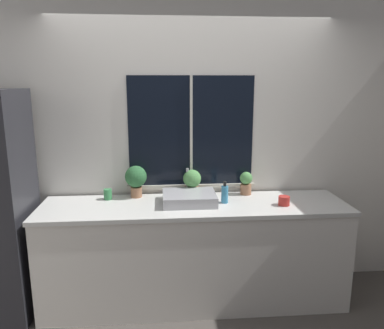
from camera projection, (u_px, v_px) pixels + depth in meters
name	position (u px, v px, depth m)	size (l,w,h in m)	color
ground_plane	(198.00, 321.00, 3.11)	(14.00, 14.00, 0.00)	#4C4742
wall_back	(191.00, 146.00, 3.50)	(8.00, 0.09, 2.70)	silver
wall_right	(374.00, 132.00, 4.45)	(0.06, 7.00, 2.70)	silver
counter	(194.00, 253.00, 3.32)	(2.64, 0.66, 0.91)	white
sink	(189.00, 198.00, 3.24)	(0.46, 0.42, 0.26)	#ADADB2
potted_plant_left	(136.00, 178.00, 3.38)	(0.20, 0.20, 0.29)	#9E6B4C
potted_plant_center	(192.00, 181.00, 3.43)	(0.16, 0.16, 0.24)	#9E6B4C
potted_plant_right	(246.00, 182.00, 3.47)	(0.12, 0.12, 0.21)	#9E6B4C
soap_bottle	(225.00, 194.00, 3.24)	(0.06, 0.06, 0.19)	teal
mug_green	(108.00, 194.00, 3.34)	(0.07, 0.07, 0.09)	#38844C
mug_red	(284.00, 201.00, 3.18)	(0.10, 0.10, 0.08)	#B72D28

